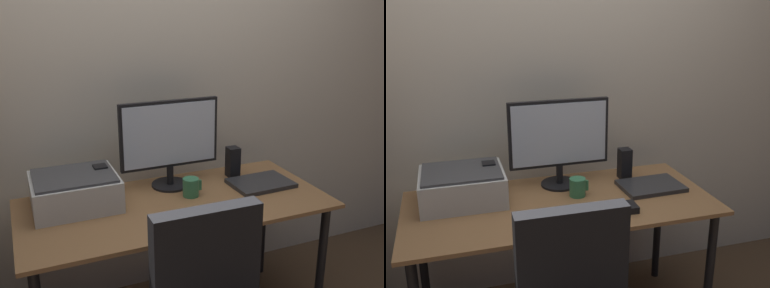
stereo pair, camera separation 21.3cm
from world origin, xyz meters
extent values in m
cube|color=beige|center=(0.00, 0.52, 1.30)|extent=(6.40, 0.10, 2.60)
cube|color=olive|center=(0.00, 0.00, 0.73)|extent=(1.50, 0.69, 0.02)
cylinder|color=black|center=(0.69, -0.29, 0.36)|extent=(0.04, 0.04, 0.72)
cylinder|color=black|center=(-0.69, 0.29, 0.36)|extent=(0.04, 0.04, 0.72)
cylinder|color=black|center=(0.69, 0.29, 0.36)|extent=(0.04, 0.04, 0.72)
cylinder|color=black|center=(0.05, 0.21, 0.75)|extent=(0.20, 0.20, 0.01)
cylinder|color=black|center=(0.05, 0.21, 0.80)|extent=(0.04, 0.04, 0.10)
cube|color=black|center=(0.05, 0.21, 1.03)|extent=(0.53, 0.03, 0.35)
cube|color=silver|center=(0.05, 0.19, 1.03)|extent=(0.50, 0.01, 0.32)
cube|color=silver|center=(0.04, -0.18, 0.75)|extent=(0.29, 0.11, 0.02)
cube|color=black|center=(0.29, -0.19, 0.76)|extent=(0.06, 0.10, 0.03)
cylinder|color=#387F51|center=(0.10, 0.04, 0.79)|extent=(0.08, 0.08, 0.09)
cube|color=#387F51|center=(0.15, 0.04, 0.79)|extent=(0.02, 0.01, 0.05)
cube|color=#2D2D30|center=(0.50, 0.02, 0.75)|extent=(0.33, 0.24, 0.02)
cube|color=black|center=(-0.32, 0.20, 0.82)|extent=(0.06, 0.07, 0.17)
cube|color=black|center=(0.42, 0.20, 0.82)|extent=(0.06, 0.07, 0.17)
cube|color=silver|center=(-0.46, 0.15, 0.81)|extent=(0.40, 0.34, 0.15)
cube|color=#424244|center=(-0.46, 0.15, 0.90)|extent=(0.37, 0.31, 0.01)
cube|color=black|center=(-0.13, -0.63, 0.75)|extent=(0.40, 0.08, 0.52)
camera|label=1|loc=(-0.70, -1.87, 1.67)|focal=41.79mm
camera|label=2|loc=(-0.50, -1.95, 1.67)|focal=41.79mm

